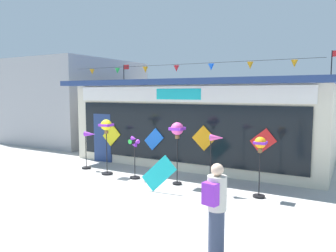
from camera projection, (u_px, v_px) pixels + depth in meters
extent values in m
plane|color=#ADAAA5|center=(110.00, 191.00, 9.63)|extent=(80.00, 80.00, 0.00)
cube|color=beige|center=(210.00, 122.00, 14.51)|extent=(9.95, 5.99, 3.16)
cube|color=navy|center=(207.00, 84.00, 14.00)|extent=(10.35, 6.77, 0.20)
cube|color=white|center=(179.00, 94.00, 11.75)|extent=(9.15, 0.08, 0.56)
cube|color=#19B7BC|center=(178.00, 94.00, 11.73)|extent=(1.79, 0.04, 0.39)
cube|color=black|center=(179.00, 133.00, 11.91)|extent=(8.95, 0.06, 2.12)
cube|color=navy|center=(103.00, 138.00, 13.70)|extent=(0.90, 0.07, 2.00)
cube|color=yellow|center=(112.00, 135.00, 13.38)|extent=(0.91, 0.03, 0.91)
cube|color=blue|center=(154.00, 139.00, 12.38)|extent=(0.86, 0.03, 0.86)
cube|color=orange|center=(204.00, 138.00, 11.37)|extent=(0.89, 0.03, 0.89)
cube|color=red|center=(263.00, 141.00, 10.36)|extent=(0.85, 0.03, 0.83)
cylinder|color=black|center=(176.00, 64.00, 11.50)|extent=(9.55, 0.01, 0.01)
cone|color=orange|center=(92.00, 72.00, 13.44)|extent=(0.20, 0.20, 0.22)
cone|color=green|center=(117.00, 71.00, 12.80)|extent=(0.20, 0.20, 0.22)
cone|color=orange|center=(145.00, 70.00, 12.16)|extent=(0.20, 0.20, 0.22)
cone|color=red|center=(176.00, 68.00, 11.52)|extent=(0.20, 0.20, 0.22)
cone|color=blue|center=(211.00, 67.00, 10.88)|extent=(0.20, 0.20, 0.22)
cone|color=orange|center=(250.00, 65.00, 10.24)|extent=(0.20, 0.20, 0.22)
cone|color=orange|center=(294.00, 64.00, 9.60)|extent=(0.20, 0.20, 0.22)
cylinder|color=black|center=(124.00, 74.00, 16.59)|extent=(0.04, 0.04, 0.92)
cube|color=red|center=(126.00, 67.00, 16.48)|extent=(0.32, 0.02, 0.22)
cylinder|color=black|center=(331.00, 65.00, 11.96)|extent=(0.04, 0.04, 1.05)
cylinder|color=black|center=(86.00, 168.00, 12.47)|extent=(0.34, 0.34, 0.06)
cylinder|color=black|center=(86.00, 151.00, 12.41)|extent=(0.03, 0.03, 1.34)
cone|color=purple|center=(90.00, 134.00, 12.23)|extent=(0.49, 0.26, 0.19)
cylinder|color=#19B7BC|center=(85.00, 134.00, 12.34)|extent=(0.03, 0.16, 0.16)
cylinder|color=black|center=(107.00, 173.00, 11.61)|extent=(0.40, 0.40, 0.06)
cylinder|color=black|center=(107.00, 153.00, 11.53)|extent=(0.03, 0.03, 1.56)
sphere|color=yellow|center=(106.00, 125.00, 11.43)|extent=(0.39, 0.39, 0.39)
cube|color=purple|center=(106.00, 125.00, 11.43)|extent=(0.39, 0.39, 0.09)
cube|color=brown|center=(106.00, 132.00, 11.46)|extent=(0.10, 0.10, 0.10)
cylinder|color=black|center=(135.00, 178.00, 11.04)|extent=(0.34, 0.34, 0.06)
cylinder|color=black|center=(135.00, 160.00, 10.98)|extent=(0.03, 0.03, 1.26)
cylinder|color=black|center=(134.00, 142.00, 10.88)|extent=(0.06, 0.04, 0.06)
cone|color=purple|center=(137.00, 142.00, 10.83)|extent=(0.16, 0.16, 0.16)
cone|color=purple|center=(134.00, 139.00, 10.87)|extent=(0.16, 0.16, 0.16)
cone|color=green|center=(131.00, 141.00, 10.94)|extent=(0.16, 0.16, 0.16)
cone|color=purple|center=(134.00, 145.00, 10.89)|extent=(0.16, 0.16, 0.16)
cylinder|color=black|center=(177.00, 183.00, 10.33)|extent=(0.30, 0.30, 0.06)
cylinder|color=black|center=(177.00, 160.00, 10.26)|extent=(0.03, 0.03, 1.57)
sphere|color=#EA4CA3|center=(177.00, 129.00, 10.16)|extent=(0.40, 0.40, 0.40)
cube|color=purple|center=(177.00, 129.00, 10.16)|extent=(0.41, 0.41, 0.09)
cube|color=brown|center=(177.00, 137.00, 10.18)|extent=(0.10, 0.10, 0.10)
cylinder|color=black|center=(210.00, 190.00, 9.62)|extent=(0.30, 0.30, 0.06)
cylinder|color=black|center=(210.00, 164.00, 9.54)|extent=(0.03, 0.03, 1.60)
cone|color=#EA4CA3|center=(217.00, 138.00, 9.37)|extent=(0.42, 0.28, 0.20)
cylinder|color=blue|center=(211.00, 137.00, 9.46)|extent=(0.03, 0.16, 0.16)
cylinder|color=black|center=(259.00, 196.00, 9.06)|extent=(0.33, 0.33, 0.06)
cylinder|color=black|center=(259.00, 173.00, 8.99)|extent=(0.03, 0.03, 1.37)
sphere|color=orange|center=(260.00, 143.00, 8.90)|extent=(0.32, 0.32, 0.32)
cube|color=purple|center=(260.00, 143.00, 8.90)|extent=(0.33, 0.33, 0.07)
cube|color=brown|center=(260.00, 151.00, 8.93)|extent=(0.10, 0.10, 0.10)
cylinder|color=#333D56|center=(216.00, 233.00, 5.73)|extent=(0.28, 0.28, 0.86)
cylinder|color=beige|center=(217.00, 193.00, 5.65)|extent=(0.34, 0.34, 0.60)
sphere|color=beige|center=(217.00, 170.00, 5.61)|extent=(0.22, 0.22, 0.22)
cube|color=purple|center=(210.00, 194.00, 5.50)|extent=(0.29, 0.21, 0.38)
cube|color=#19B7BC|center=(159.00, 173.00, 9.52)|extent=(1.09, 0.20, 1.09)
cube|color=#99999E|center=(74.00, 101.00, 20.12)|extent=(6.32, 6.83, 4.74)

